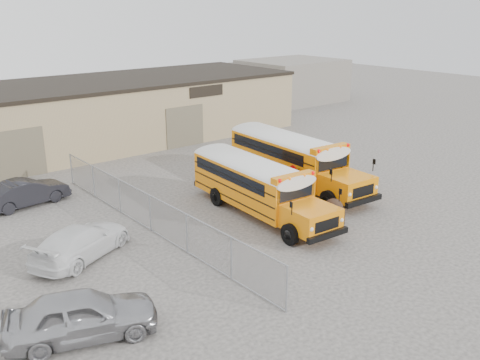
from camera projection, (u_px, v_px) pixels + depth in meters
ground at (288, 219)px, 26.33m from camera, size 120.00×120.00×0.00m
warehouse at (103, 111)px, 40.24m from camera, size 30.20×10.20×4.67m
chainlink_fence at (150, 213)px, 24.62m from camera, size 0.07×18.07×1.81m
distant_building_right at (292, 81)px, 57.72m from camera, size 10.00×8.00×4.40m
school_bus_left at (198, 157)px, 31.08m from camera, size 3.05×9.61×2.77m
school_bus_right at (232, 135)px, 35.61m from camera, size 3.50×10.37×2.99m
tarp_bundle at (333, 211)px, 25.48m from camera, size 1.04×0.98×1.28m
car_silver at (81, 315)px, 16.70m from camera, size 5.08×3.38×1.61m
car_white at (81, 242)px, 22.10m from camera, size 5.23×3.96×1.41m
car_dark at (27, 192)px, 27.87m from camera, size 4.46×2.01×1.42m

